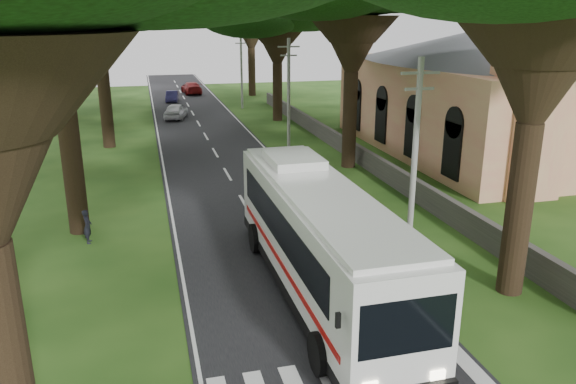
{
  "coord_description": "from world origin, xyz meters",
  "views": [
    {
      "loc": [
        -4.72,
        -13.66,
        9.43
      ],
      "look_at": [
        1.02,
        8.71,
        2.2
      ],
      "focal_mm": 35.0,
      "sensor_mm": 36.0,
      "label": 1
    }
  ],
  "objects_px": {
    "coach_bus": "(319,237)",
    "distant_car_c": "(191,88)",
    "distant_car_a": "(176,111)",
    "distant_car_b": "(172,96)",
    "pole_near": "(415,156)",
    "pedestrian": "(87,226)",
    "pole_far": "(241,69)",
    "pole_mid": "(289,92)",
    "church": "(475,84)"
  },
  "relations": [
    {
      "from": "distant_car_c",
      "to": "coach_bus",
      "type": "bearing_deg",
      "value": 85.25
    },
    {
      "from": "distant_car_b",
      "to": "distant_car_c",
      "type": "bearing_deg",
      "value": 72.91
    },
    {
      "from": "pole_near",
      "to": "distant_car_a",
      "type": "height_order",
      "value": "pole_near"
    },
    {
      "from": "pole_mid",
      "to": "pole_far",
      "type": "distance_m",
      "value": 20.0
    },
    {
      "from": "pole_mid",
      "to": "pole_far",
      "type": "bearing_deg",
      "value": 90.0
    },
    {
      "from": "pole_mid",
      "to": "distant_car_c",
      "type": "distance_m",
      "value": 33.73
    },
    {
      "from": "pole_near",
      "to": "distant_car_a",
      "type": "distance_m",
      "value": 36.06
    },
    {
      "from": "church",
      "to": "pedestrian",
      "type": "xyz_separation_m",
      "value": [
        -25.36,
        -11.03,
        -4.16
      ]
    },
    {
      "from": "pole_far",
      "to": "distant_car_b",
      "type": "bearing_deg",
      "value": 135.77
    },
    {
      "from": "pole_far",
      "to": "distant_car_c",
      "type": "distance_m",
      "value": 14.36
    },
    {
      "from": "coach_bus",
      "to": "pole_far",
      "type": "bearing_deg",
      "value": 83.17
    },
    {
      "from": "pole_mid",
      "to": "distant_car_a",
      "type": "distance_m",
      "value": 17.16
    },
    {
      "from": "pole_near",
      "to": "distant_car_a",
      "type": "relative_size",
      "value": 1.83
    },
    {
      "from": "pedestrian",
      "to": "distant_car_c",
      "type": "bearing_deg",
      "value": -8.55
    },
    {
      "from": "pole_near",
      "to": "coach_bus",
      "type": "distance_m",
      "value": 5.68
    },
    {
      "from": "pedestrian",
      "to": "pole_near",
      "type": "bearing_deg",
      "value": -107.53
    },
    {
      "from": "pedestrian",
      "to": "church",
      "type": "bearing_deg",
      "value": -64.86
    },
    {
      "from": "pole_far",
      "to": "pedestrian",
      "type": "relative_size",
      "value": 5.32
    },
    {
      "from": "pole_near",
      "to": "coach_bus",
      "type": "height_order",
      "value": "pole_near"
    },
    {
      "from": "distant_car_c",
      "to": "distant_car_a",
      "type": "bearing_deg",
      "value": 76.14
    },
    {
      "from": "distant_car_c",
      "to": "pole_near",
      "type": "bearing_deg",
      "value": 90.27
    },
    {
      "from": "distant_car_b",
      "to": "pedestrian",
      "type": "xyz_separation_m",
      "value": [
        -5.95,
        -42.34,
        0.12
      ]
    },
    {
      "from": "coach_bus",
      "to": "pedestrian",
      "type": "relative_size",
      "value": 8.93
    },
    {
      "from": "coach_bus",
      "to": "distant_car_c",
      "type": "relative_size",
      "value": 2.59
    },
    {
      "from": "pole_far",
      "to": "distant_car_c",
      "type": "xyz_separation_m",
      "value": [
        -4.23,
        13.29,
        -3.4
      ]
    },
    {
      "from": "pole_mid",
      "to": "distant_car_c",
      "type": "xyz_separation_m",
      "value": [
        -4.23,
        33.29,
        -3.4
      ]
    },
    {
      "from": "pole_mid",
      "to": "distant_car_b",
      "type": "height_order",
      "value": "pole_mid"
    },
    {
      "from": "pole_far",
      "to": "distant_car_a",
      "type": "distance_m",
      "value": 9.4
    },
    {
      "from": "pole_far",
      "to": "distant_car_c",
      "type": "bearing_deg",
      "value": 107.66
    },
    {
      "from": "pole_far",
      "to": "distant_car_a",
      "type": "xyz_separation_m",
      "value": [
        -7.3,
        -4.85,
        -3.4
      ]
    },
    {
      "from": "church",
      "to": "coach_bus",
      "type": "xyz_separation_m",
      "value": [
        -17.06,
        -17.98,
        -2.78
      ]
    },
    {
      "from": "pole_far",
      "to": "distant_car_b",
      "type": "distance_m",
      "value": 10.45
    },
    {
      "from": "distant_car_a",
      "to": "distant_car_c",
      "type": "bearing_deg",
      "value": -84.58
    },
    {
      "from": "pole_mid",
      "to": "distant_car_c",
      "type": "relative_size",
      "value": 1.55
    },
    {
      "from": "pole_mid",
      "to": "distant_car_a",
      "type": "height_order",
      "value": "pole_mid"
    },
    {
      "from": "distant_car_a",
      "to": "distant_car_b",
      "type": "xyz_separation_m",
      "value": [
        0.25,
        11.7,
        -0.14
      ]
    },
    {
      "from": "church",
      "to": "distant_car_b",
      "type": "height_order",
      "value": "church"
    },
    {
      "from": "pole_near",
      "to": "pedestrian",
      "type": "xyz_separation_m",
      "value": [
        -13.0,
        4.52,
        -3.43
      ]
    },
    {
      "from": "church",
      "to": "pole_far",
      "type": "distance_m",
      "value": 27.41
    },
    {
      "from": "church",
      "to": "pole_far",
      "type": "bearing_deg",
      "value": 116.82
    },
    {
      "from": "church",
      "to": "distant_car_b",
      "type": "relative_size",
      "value": 6.56
    },
    {
      "from": "pole_mid",
      "to": "pole_near",
      "type": "bearing_deg",
      "value": -90.0
    },
    {
      "from": "pole_mid",
      "to": "distant_car_b",
      "type": "distance_m",
      "value": 27.99
    },
    {
      "from": "distant_car_b",
      "to": "distant_car_a",
      "type": "bearing_deg",
      "value": -84.71
    },
    {
      "from": "pole_mid",
      "to": "coach_bus",
      "type": "xyz_separation_m",
      "value": [
        -4.7,
        -22.43,
        -2.05
      ]
    },
    {
      "from": "pole_near",
      "to": "distant_car_c",
      "type": "height_order",
      "value": "pole_near"
    },
    {
      "from": "church",
      "to": "distant_car_a",
      "type": "height_order",
      "value": "church"
    },
    {
      "from": "pole_near",
      "to": "distant_car_a",
      "type": "xyz_separation_m",
      "value": [
        -7.3,
        35.15,
        -3.4
      ]
    },
    {
      "from": "coach_bus",
      "to": "distant_car_a",
      "type": "height_order",
      "value": "coach_bus"
    },
    {
      "from": "coach_bus",
      "to": "distant_car_c",
      "type": "xyz_separation_m",
      "value": [
        0.47,
        55.72,
        -1.35
      ]
    }
  ]
}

